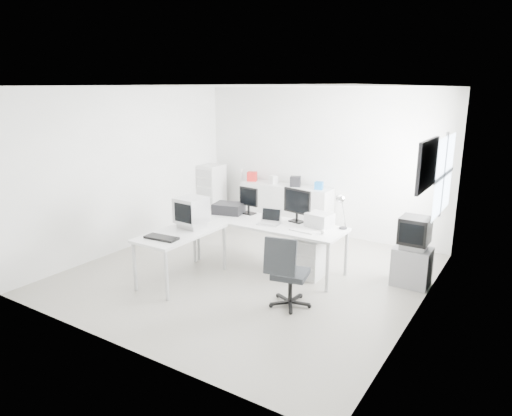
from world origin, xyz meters
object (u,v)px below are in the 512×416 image
Objects in this scene: inkjet_printer at (229,208)px; sideboard at (286,208)px; side_desk at (182,256)px; tv_cabinet at (412,266)px; main_desk at (269,245)px; laser_printer at (319,220)px; lcd_monitor_small at (249,201)px; lcd_monitor_large at (297,206)px; crt_tv at (415,233)px; office_chair at (291,270)px; laptop at (269,217)px; crt_monitor at (191,214)px; drawer_pedestal at (310,257)px; filing_cabinet at (212,193)px.

sideboard is at bearing 72.43° from inkjet_printer.
side_desk is 2.50× the size of tv_cabinet.
main_desk is 0.92m from laser_printer.
lcd_monitor_small is 0.86× the size of lcd_monitor_large.
sideboard is at bearing 111.24° from main_desk.
office_chair is at bearing -127.62° from crt_tv.
lcd_monitor_large reaches higher than inkjet_printer.
laser_printer is 1.27m from office_chair.
laser_printer is at bearing 15.00° from laptop.
lcd_monitor_small is 1.10× the size of crt_monitor.
laser_printer is 1.37m from crt_tv.
lcd_monitor_large is (1.20, 0.15, 0.18)m from inkjet_printer.
inkjet_printer is at bearing -167.96° from laser_printer.
main_desk is at bearing -175.91° from drawer_pedestal.
side_desk is 2.97m from sideboard.
lcd_monitor_small reaches higher than crt_tv.
drawer_pedestal is 1.91m from crt_monitor.
lcd_monitor_large is 1.90m from tv_cabinet.
drawer_pedestal is at bearing 36.57° from side_desk.
office_chair is 1.94m from crt_tv.
inkjet_printer is 1.81m from sideboard.
tv_cabinet is 1.12× the size of crt_tv.
laser_printer is at bearing 7.52° from lcd_monitor_large.
lcd_monitor_small is 2.74m from tv_cabinet.
main_desk is 5.03× the size of inkjet_printer.
side_desk is at bearing -119.83° from lcd_monitor_large.
office_chair is at bearing -45.23° from inkjet_printer.
office_chair is (1.76, 0.11, 0.11)m from side_desk.
filing_cabinet reaches higher than drawer_pedestal.
lcd_monitor_small is at bearing 127.15° from office_chair.
crt_tv is at bearing 14.40° from main_desk.
drawer_pedestal is 1.07× the size of tv_cabinet.
filing_cabinet is at bearing 128.93° from office_chair.
main_desk is 4.56× the size of lcd_monitor_large.
tv_cabinet is (2.03, 0.63, -0.59)m from laptop.
office_chair reaches higher than inkjet_printer.
main_desk is 4.00× the size of drawer_pedestal.
lcd_monitor_large is at bearing 35.54° from main_desk.
crt_monitor is (-0.85, -0.85, 0.58)m from main_desk.
crt_monitor is at bearing 90.00° from side_desk.
laptop is at bearing 48.01° from side_desk.
drawer_pedestal is at bearing -17.94° from lcd_monitor_large.
crt_monitor is (0.00, 0.25, 0.58)m from side_desk.
crt_tv is (1.33, 0.31, -0.07)m from laser_printer.
inkjet_printer is at bearing -171.57° from tv_cabinet.
inkjet_printer is (0.00, 1.20, 0.46)m from side_desk.
inkjet_printer is at bearing 90.00° from side_desk.
inkjet_printer is 1.32× the size of laser_printer.
lcd_monitor_small is at bearing -168.19° from lcd_monitor_large.
sideboard reaches higher than inkjet_printer.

